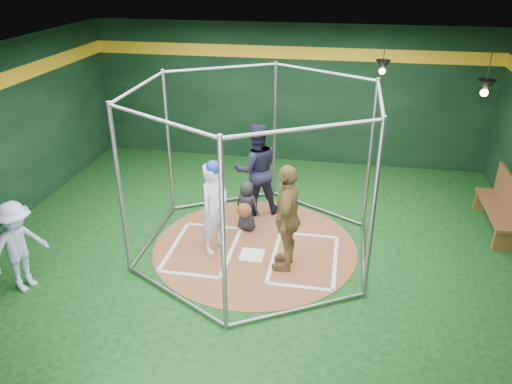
% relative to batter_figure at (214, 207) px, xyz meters
% --- Properties ---
extents(room_shell, '(10.10, 9.10, 3.53)m').
position_rel_batter_figure_xyz_m(room_shell, '(0.70, 0.22, 0.86)').
color(room_shell, '#0B330E').
rests_on(room_shell, ground).
extents(clay_disc, '(3.80, 3.80, 0.01)m').
position_rel_batter_figure_xyz_m(clay_disc, '(0.70, 0.22, -0.89)').
color(clay_disc, brown).
rests_on(clay_disc, ground).
extents(home_plate, '(0.43, 0.43, 0.01)m').
position_rel_batter_figure_xyz_m(home_plate, '(0.70, -0.08, -0.88)').
color(home_plate, white).
rests_on(home_plate, clay_disc).
extents(batter_box_left, '(1.17, 1.77, 0.01)m').
position_rel_batter_figure_xyz_m(batter_box_left, '(-0.25, -0.03, -0.88)').
color(batter_box_left, white).
rests_on(batter_box_left, clay_disc).
extents(batter_box_right, '(1.17, 1.77, 0.01)m').
position_rel_batter_figure_xyz_m(batter_box_right, '(1.65, -0.03, -0.88)').
color(batter_box_right, white).
rests_on(batter_box_right, clay_disc).
extents(batting_cage, '(4.05, 4.67, 3.00)m').
position_rel_batter_figure_xyz_m(batting_cage, '(0.70, 0.22, 0.61)').
color(batting_cage, gray).
rests_on(batting_cage, ground).
extents(pendant_lamp_near, '(0.34, 0.34, 0.90)m').
position_rel_batter_figure_xyz_m(pendant_lamp_near, '(2.90, 3.82, 1.85)').
color(pendant_lamp_near, black).
rests_on(pendant_lamp_near, room_shell).
extents(pendant_lamp_far, '(0.34, 0.34, 0.90)m').
position_rel_batter_figure_xyz_m(pendant_lamp_far, '(4.70, 2.22, 1.85)').
color(pendant_lamp_far, black).
rests_on(pendant_lamp_far, room_shell).
extents(batter_figure, '(0.64, 0.74, 1.77)m').
position_rel_batter_figure_xyz_m(batter_figure, '(0.00, 0.00, 0.00)').
color(batter_figure, silver).
rests_on(batter_figure, clay_disc).
extents(visitor_leopard, '(0.50, 1.13, 1.91)m').
position_rel_batter_figure_xyz_m(visitor_leopard, '(1.34, -0.29, 0.07)').
color(visitor_leopard, '#A18045').
rests_on(visitor_leopard, clay_disc).
extents(catcher_figure, '(0.57, 0.62, 1.02)m').
position_rel_batter_figure_xyz_m(catcher_figure, '(0.41, 0.83, -0.37)').
color(catcher_figure, black).
rests_on(catcher_figure, clay_disc).
extents(umpire, '(1.15, 1.03, 1.94)m').
position_rel_batter_figure_xyz_m(umpire, '(0.46, 1.61, 0.09)').
color(umpire, black).
rests_on(umpire, clay_disc).
extents(bystander_blue, '(0.86, 1.14, 1.56)m').
position_rel_batter_figure_xyz_m(bystander_blue, '(-2.77, -1.69, -0.12)').
color(bystander_blue, '#A2B7D6').
rests_on(bystander_blue, ground).
extents(dugout_bench, '(0.44, 1.87, 1.09)m').
position_rel_batter_figure_xyz_m(dugout_bench, '(5.33, 1.78, -0.34)').
color(dugout_bench, brown).
rests_on(dugout_bench, ground).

